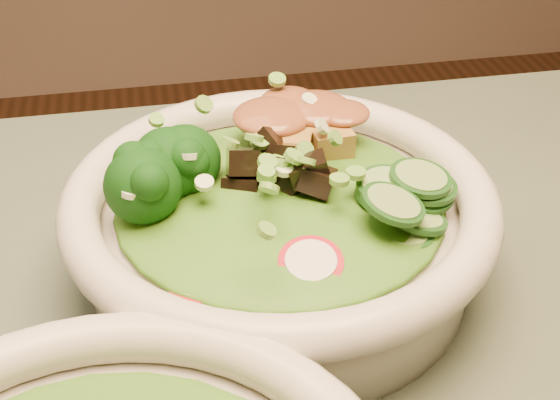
{
  "coord_description": "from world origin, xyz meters",
  "views": [
    {
      "loc": [
        -0.22,
        -0.24,
        1.08
      ],
      "look_at": [
        -0.14,
        0.15,
        0.81
      ],
      "focal_mm": 50.0,
      "sensor_mm": 36.0,
      "label": 1
    }
  ],
  "objects": [
    {
      "name": "mushroom_heap",
      "position": [
        -0.14,
        0.16,
        0.82
      ],
      "size": [
        0.09,
        0.09,
        0.04
      ],
      "primitive_type": null,
      "rotation": [
        0.0,
        0.0,
        -0.32
      ],
      "color": "black",
      "rests_on": "salad_bowl"
    },
    {
      "name": "peanut_sauce",
      "position": [
        -0.12,
        0.21,
        0.83
      ],
      "size": [
        0.07,
        0.06,
        0.02
      ],
      "primitive_type": "ellipsoid",
      "color": "brown",
      "rests_on": "tofu_cubes"
    },
    {
      "name": "cucumber_slices",
      "position": [
        -0.08,
        0.13,
        0.82
      ],
      "size": [
        0.09,
        0.09,
        0.04
      ],
      "primitive_type": null,
      "rotation": [
        0.0,
        0.0,
        -0.32
      ],
      "color": "#91B263",
      "rests_on": "salad_bowl"
    },
    {
      "name": "tofu_cubes",
      "position": [
        -0.12,
        0.21,
        0.82
      ],
      "size": [
        0.1,
        0.08,
        0.04
      ],
      "primitive_type": null,
      "rotation": [
        0.0,
        0.0,
        -0.32
      ],
      "color": "olive",
      "rests_on": "salad_bowl"
    },
    {
      "name": "salad_bowl",
      "position": [
        -0.14,
        0.15,
        0.79
      ],
      "size": [
        0.27,
        0.27,
        0.07
      ],
      "rotation": [
        0.0,
        0.0,
        -0.32
      ],
      "color": "silver",
      "rests_on": "dining_table"
    },
    {
      "name": "scallion_garnish",
      "position": [
        -0.14,
        0.15,
        0.83
      ],
      "size": [
        0.19,
        0.19,
        0.02
      ],
      "primitive_type": null,
      "color": "#66A43A",
      "rests_on": "salad_bowl"
    },
    {
      "name": "lettuce_bed",
      "position": [
        -0.14,
        0.15,
        0.81
      ],
      "size": [
        0.2,
        0.2,
        0.02
      ],
      "primitive_type": "ellipsoid",
      "color": "#295D13",
      "rests_on": "salad_bowl"
    },
    {
      "name": "radish_slices",
      "position": [
        -0.16,
        0.08,
        0.81
      ],
      "size": [
        0.12,
        0.07,
        0.02
      ],
      "primitive_type": null,
      "rotation": [
        0.0,
        0.0,
        -0.32
      ],
      "color": "#AB0D1D",
      "rests_on": "salad_bowl"
    },
    {
      "name": "broccoli_florets",
      "position": [
        -0.2,
        0.16,
        0.82
      ],
      "size": [
        0.1,
        0.09,
        0.04
      ],
      "primitive_type": null,
      "rotation": [
        0.0,
        0.0,
        -0.32
      ],
      "color": "black",
      "rests_on": "salad_bowl"
    }
  ]
}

